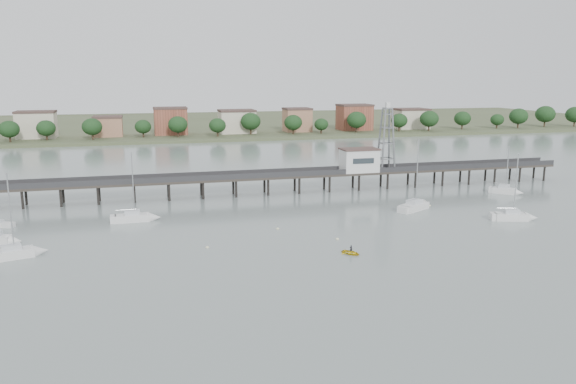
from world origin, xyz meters
name	(u,v)px	position (x,y,z in m)	size (l,w,h in m)	color
ground_plane	(350,299)	(0.00, 0.00, 0.00)	(500.00, 500.00, 0.00)	slate
pier	(250,177)	(0.00, 60.00, 3.79)	(150.00, 5.00, 5.50)	#2D2823
pier_building	(359,160)	(25.00, 60.00, 6.67)	(8.40, 5.40, 5.30)	silver
lattice_tower	(386,140)	(31.50, 60.00, 11.10)	(3.20, 3.20, 15.50)	slate
sailboat_b	(140,218)	(-23.38, 42.80, 0.64)	(7.89, 2.40, 13.03)	silver
sailboat_c	(418,206)	(28.90, 38.69, 0.64)	(8.89, 6.55, 14.43)	silver
sailboat_d	(517,217)	(41.81, 26.22, 0.65)	(7.89, 4.32, 12.59)	silver
sailboat_e	(508,191)	(54.50, 46.45, 0.66)	(6.03, 5.81, 10.89)	silver
sailboat_a	(21,253)	(-39.77, 26.15, 0.64)	(8.09, 4.44, 12.88)	silver
sailboat_f	(0,240)	(-44.13, 33.88, 0.65)	(7.45, 3.94, 11.93)	silver
white_tender	(3,225)	(-45.87, 44.54, 0.42)	(3.75, 2.67, 1.35)	silver
yellow_dinghy	(351,254)	(6.07, 15.55, 0.00)	(2.08, 0.60, 2.91)	yellow
dinghy_occupant	(351,254)	(6.07, 15.55, 0.00)	(0.39, 1.07, 0.26)	black
mooring_buoys	(309,229)	(4.05, 29.89, 0.08)	(83.76, 17.95, 0.39)	beige
far_shore	(185,124)	(0.36, 239.58, 0.95)	(500.00, 170.00, 10.40)	#475133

